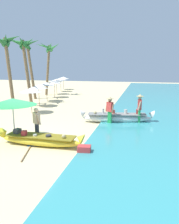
{
  "coord_description": "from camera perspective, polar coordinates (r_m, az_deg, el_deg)",
  "views": [
    {
      "loc": [
        5.33,
        -9.67,
        3.52
      ],
      "look_at": [
        2.4,
        2.52,
        0.9
      ],
      "focal_mm": 35.77,
      "sensor_mm": 36.0,
      "label": 1
    }
  ],
  "objects": [
    {
      "name": "parasol_row_2",
      "position": [
        22.62,
        -10.93,
        7.09
      ],
      "size": [
        1.6,
        1.6,
        1.91
      ],
      "color": "#8E6B47",
      "rests_on": "ground"
    },
    {
      "name": "boat_yellow_foreground",
      "position": [
        10.3,
        -12.44,
        -6.92
      ],
      "size": [
        4.09,
        0.82,
        0.75
      ],
      "color": "yellow",
      "rests_on": "ground"
    },
    {
      "name": "boat_white_midground",
      "position": [
        14.1,
        7.04,
        -1.43
      ],
      "size": [
        4.62,
        1.57,
        0.87
      ],
      "color": "white",
      "rests_on": "ground"
    },
    {
      "name": "parasol_row_1",
      "position": [
        19.82,
        -12.89,
        6.37
      ],
      "size": [
        1.6,
        1.6,
        1.91
      ],
      "color": "#8E6B47",
      "rests_on": "ground"
    },
    {
      "name": "patio_umbrella_large",
      "position": [
        10.97,
        -19.1,
        2.44
      ],
      "size": [
        2.22,
        2.22,
        2.03
      ],
      "color": "#B7B7BC",
      "rests_on": "ground"
    },
    {
      "name": "ground_plane",
      "position": [
        11.59,
        -14.68,
        -6.28
      ],
      "size": [
        80.0,
        80.0,
        0.0
      ],
      "primitive_type": "plane",
      "color": "beige"
    },
    {
      "name": "paddle",
      "position": [
        9.85,
        -15.44,
        -9.4
      ],
      "size": [
        0.7,
        1.78,
        0.05
      ],
      "color": "#8E6B47",
      "rests_on": "ground"
    },
    {
      "name": "palm_tree_far_behind",
      "position": [
        24.77,
        -15.5,
        14.66
      ],
      "size": [
        2.83,
        2.63,
        6.29
      ],
      "color": "brown",
      "rests_on": "ground"
    },
    {
      "name": "person_vendor_assistant",
      "position": [
        13.9,
        12.67,
        1.32
      ],
      "size": [
        0.44,
        0.56,
        1.83
      ],
      "color": "green",
      "rests_on": "ground"
    },
    {
      "name": "palm_tree_tall_inland",
      "position": [
        20.17,
        -20.4,
        14.93
      ],
      "size": [
        2.81,
        2.63,
        6.04
      ],
      "color": "brown",
      "rests_on": "ground"
    },
    {
      "name": "person_vendor_hatted",
      "position": [
        13.44,
        5.2,
        0.89
      ],
      "size": [
        0.58,
        0.46,
        1.71
      ],
      "color": "green",
      "rests_on": "ground"
    },
    {
      "name": "parasol_row_4",
      "position": [
        28.05,
        -8.45,
        8.04
      ],
      "size": [
        1.6,
        1.6,
        1.91
      ],
      "color": "#8E6B47",
      "rests_on": "ground"
    },
    {
      "name": "parasol_row_0",
      "position": [
        17.12,
        -14.79,
        5.46
      ],
      "size": [
        1.6,
        1.6,
        1.91
      ],
      "color": "#8E6B47",
      "rests_on": "ground"
    },
    {
      "name": "palm_tree_leaning_seaward",
      "position": [
        21.46,
        -16.55,
        14.67
      ],
      "size": [
        2.47,
        2.51,
        6.04
      ],
      "color": "brown",
      "rests_on": "ground"
    },
    {
      "name": "person_tourist_customer",
      "position": [
        10.89,
        -13.35,
        -2.51
      ],
      "size": [
        0.54,
        0.49,
        1.57
      ],
      "color": "#333842",
      "rests_on": "ground"
    },
    {
      "name": "parasol_row_3",
      "position": [
        25.13,
        -8.97,
        7.61
      ],
      "size": [
        1.6,
        1.6,
        1.91
      ],
      "color": "#8E6B47",
      "rests_on": "ground"
    },
    {
      "name": "palm_tree_mid_cluster",
      "position": [
        27.22,
        -10.37,
        14.77
      ],
      "size": [
        2.94,
        2.75,
        6.17
      ],
      "color": "brown",
      "rests_on": "ground"
    },
    {
      "name": "cooler_box",
      "position": [
        9.17,
        -1.37,
        -9.63
      ],
      "size": [
        0.57,
        0.44,
        0.34
      ],
      "primitive_type": "cube",
      "rotation": [
        0.0,
        0.0,
        0.12
      ],
      "color": "#C63838",
      "rests_on": "ground"
    },
    {
      "name": "parasol_row_5",
      "position": [
        30.87,
        -7.4,
        8.4
      ],
      "size": [
        1.6,
        1.6,
        1.91
      ],
      "color": "#8E6B47",
      "rests_on": "ground"
    },
    {
      "name": "parasol_row_6",
      "position": [
        33.56,
        -6.69,
        8.69
      ],
      "size": [
        1.6,
        1.6,
        1.91
      ],
      "color": "#8E6B47",
      "rests_on": "ground"
    }
  ]
}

